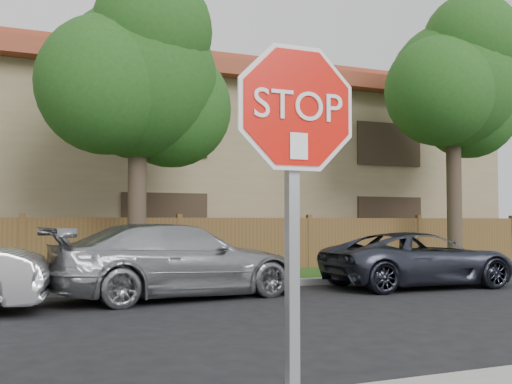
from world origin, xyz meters
name	(u,v)px	position (x,y,z in m)	size (l,w,h in m)	color
far_curb	(25,294)	(0.00, 8.15, 0.07)	(70.00, 0.30, 0.15)	gray
grass_strip	(23,286)	(0.00, 9.80, 0.06)	(70.00, 3.00, 0.12)	#1E4714
fence	(22,250)	(0.00, 11.40, 0.80)	(70.00, 0.12, 1.60)	brown
apartment_building	(19,161)	(0.00, 17.00, 3.53)	(35.20, 9.20, 7.20)	#897355
tree_mid	(140,80)	(2.52, 9.57, 4.87)	(4.80, 3.90, 7.35)	#382B21
tree_right	(456,86)	(12.02, 9.57, 5.57)	(4.80, 3.90, 8.20)	#382B21
stop_sign	(295,165)	(1.15, -1.48, 1.83)	(1.01, 0.13, 2.55)	gray
sedan_right	(178,261)	(2.77, 6.96, 0.73)	(2.04, 5.02, 1.46)	#989B9F
sedan_far_right	(420,260)	(8.40, 6.74, 0.63)	(2.08, 4.51, 1.25)	#323543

